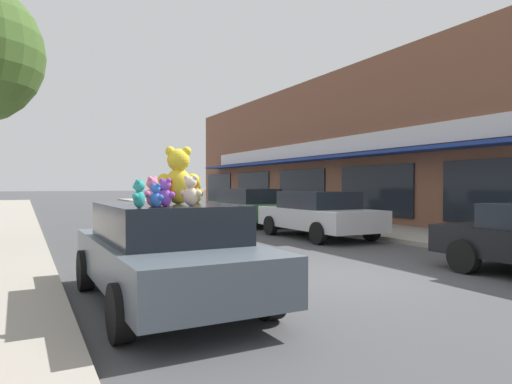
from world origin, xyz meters
The scene contains 15 objects.
ground_plane centered at (0.00, 0.00, 0.00)m, with size 260.00×260.00×0.00m, color #424244.
storefront_row centered at (14.91, 10.20, 3.39)m, with size 15.49×32.65×6.78m.
plush_art_car centered at (-3.12, -0.52, 0.72)m, with size 1.98×4.26×1.35m.
teddy_bear_giant centered at (-2.97, -0.62, 1.72)m, with size 0.59×0.41×0.78m.
teddy_bear_teal centered at (-3.69, -1.48, 1.50)m, with size 0.20×0.23×0.32m.
teddy_bear_red centered at (-3.16, -0.71, 1.52)m, with size 0.26×0.18×0.34m.
teddy_bear_orange centered at (-2.61, -0.30, 1.53)m, with size 0.23×0.28×0.38m.
teddy_bear_purple centered at (-3.34, -1.32, 1.51)m, with size 0.22×0.24×0.34m.
teddy_bear_pink centered at (-3.45, -1.14, 1.52)m, with size 0.25×0.24×0.36m.
teddy_bear_black centered at (-3.34, -1.02, 1.49)m, with size 0.22×0.14×0.29m.
teddy_bear_cream centered at (-3.00, -1.24, 1.53)m, with size 0.27×0.24×0.38m.
teddy_bear_blue centered at (-3.49, -1.44, 1.48)m, with size 0.17×0.20×0.28m.
teddy_bear_green centered at (-2.54, -0.16, 1.50)m, with size 0.18×0.23×0.31m.
parked_car_far_center centered at (3.16, 4.92, 0.74)m, with size 2.04×4.31×1.42m.
parked_car_far_right centered at (3.16, 9.81, 0.79)m, with size 1.91×4.32×1.46m.
Camera 1 is at (-4.83, -6.58, 1.60)m, focal length 32.00 mm.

